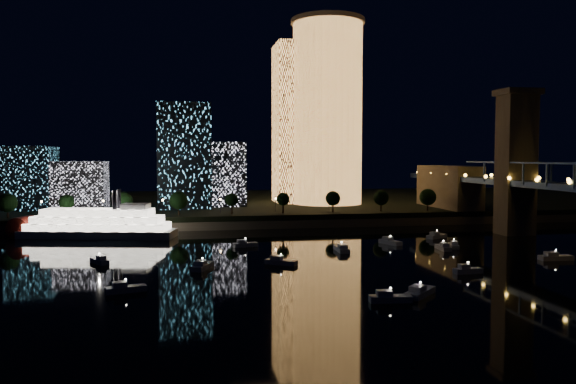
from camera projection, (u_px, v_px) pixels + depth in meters
The scene contains 10 objects.
ground at pixel (387, 269), 134.20m from camera, with size 520.00×520.00×0.00m, color black.
far_bank at pixel (278, 204), 291.11m from camera, with size 420.00×160.00×5.00m, color black.
seawall at pixel (312, 223), 214.60m from camera, with size 420.00×6.00×3.00m, color #6B5E4C.
tower_cylindrical at pixel (327, 112), 260.31m from camera, with size 34.00×34.00×84.87m.
tower_rectangular at pixel (300, 124), 270.01m from camera, with size 23.72×23.72×75.46m, color #EC9D4B.
midrise_blocks at pixel (155, 167), 242.63m from camera, with size 99.47×37.21×44.62m.
riverboat at pixel (91, 225), 187.39m from camera, with size 55.82×22.84×16.50m.
motorboats at pixel (355, 258), 144.60m from camera, with size 123.77×79.82×2.78m.
esplanade_trees at pixel (226, 200), 214.13m from camera, with size 166.84×6.90×8.95m.
street_lamps at pixel (220, 202), 219.78m from camera, with size 132.70×0.70×5.65m.
Camera 1 is at (-47.41, -126.29, 26.97)m, focal length 35.00 mm.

